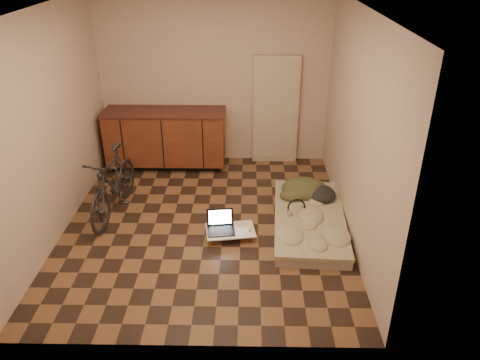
{
  "coord_description": "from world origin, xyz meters",
  "views": [
    {
      "loc": [
        0.51,
        -5.01,
        3.23
      ],
      "look_at": [
        0.43,
        0.16,
        0.55
      ],
      "focal_mm": 35.0,
      "sensor_mm": 36.0,
      "label": 1
    }
  ],
  "objects_px": {
    "bicycle": "(113,180)",
    "laptop": "(221,226)",
    "futon": "(309,220)",
    "lap_desk": "(230,231)"
  },
  "relations": [
    {
      "from": "bicycle",
      "to": "laptop",
      "type": "xyz_separation_m",
      "value": [
        1.4,
        -0.51,
        -0.34
      ]
    },
    {
      "from": "bicycle",
      "to": "lap_desk",
      "type": "bearing_deg",
      "value": -12.17
    },
    {
      "from": "bicycle",
      "to": "laptop",
      "type": "height_order",
      "value": "bicycle"
    },
    {
      "from": "bicycle",
      "to": "futon",
      "type": "xyz_separation_m",
      "value": [
        2.5,
        -0.25,
        -0.41
      ]
    },
    {
      "from": "lap_desk",
      "to": "laptop",
      "type": "relative_size",
      "value": 1.79
    },
    {
      "from": "lap_desk",
      "to": "laptop",
      "type": "distance_m",
      "value": 0.13
    },
    {
      "from": "laptop",
      "to": "futon",
      "type": "bearing_deg",
      "value": 6.05
    },
    {
      "from": "futon",
      "to": "bicycle",
      "type": "bearing_deg",
      "value": 177.6
    },
    {
      "from": "futon",
      "to": "laptop",
      "type": "height_order",
      "value": "laptop"
    },
    {
      "from": "futon",
      "to": "lap_desk",
      "type": "distance_m",
      "value": 1.02
    }
  ]
}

